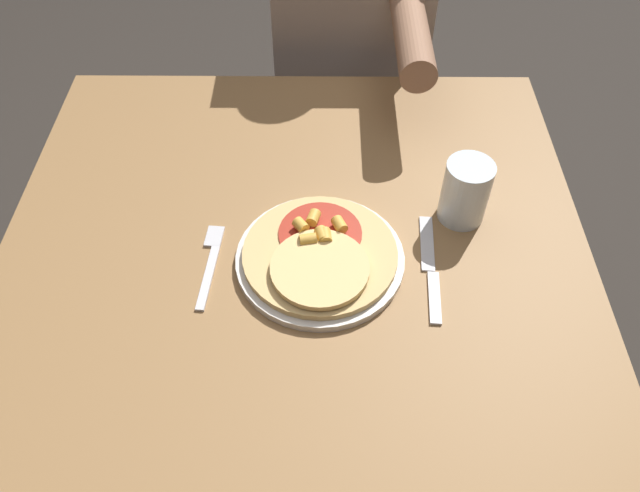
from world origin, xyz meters
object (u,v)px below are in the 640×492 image
object	(u,v)px
dining_table	(296,282)
plate	(320,259)
fork	(211,260)
drinking_glass	(465,192)
pizza	(320,255)
knife	(431,270)
person_diner	(351,47)

from	to	relation	value
dining_table	plate	size ratio (longest dim) A/B	3.60
fork	drinking_glass	size ratio (longest dim) A/B	1.52
dining_table	fork	size ratio (longest dim) A/B	5.65
pizza	knife	size ratio (longest dim) A/B	1.15
drinking_glass	pizza	bearing A→B (deg)	-155.39
dining_table	pizza	bearing A→B (deg)	-45.65
plate	knife	distance (m)	0.18
fork	knife	bearing A→B (deg)	-2.78
person_diner	knife	bearing A→B (deg)	-81.55
fork	dining_table	bearing A→B (deg)	16.15
pizza	dining_table	bearing A→B (deg)	134.35
drinking_glass	person_diner	xyz separation A→B (m)	(-0.17, 0.61, -0.11)
knife	drinking_glass	world-z (taller)	drinking_glass
fork	knife	world-z (taller)	same
plate	fork	bearing A→B (deg)	-179.95
plate	pizza	world-z (taller)	pizza
plate	drinking_glass	distance (m)	0.27
plate	person_diner	bearing A→B (deg)	84.36
dining_table	fork	world-z (taller)	fork
plate	pizza	bearing A→B (deg)	-91.78
drinking_glass	dining_table	bearing A→B (deg)	-166.75
plate	drinking_glass	bearing A→B (deg)	23.66
fork	person_diner	distance (m)	0.76
pizza	drinking_glass	bearing A→B (deg)	24.61
fork	plate	bearing A→B (deg)	0.05
knife	fork	bearing A→B (deg)	177.22
knife	person_diner	world-z (taller)	person_diner
person_diner	drinking_glass	bearing A→B (deg)	-74.08
fork	person_diner	bearing A→B (deg)	70.72
plate	pizza	size ratio (longest dim) A/B	1.09
fork	knife	xyz separation A→B (m)	(0.36, -0.02, 0.00)
pizza	person_diner	bearing A→B (deg)	84.38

